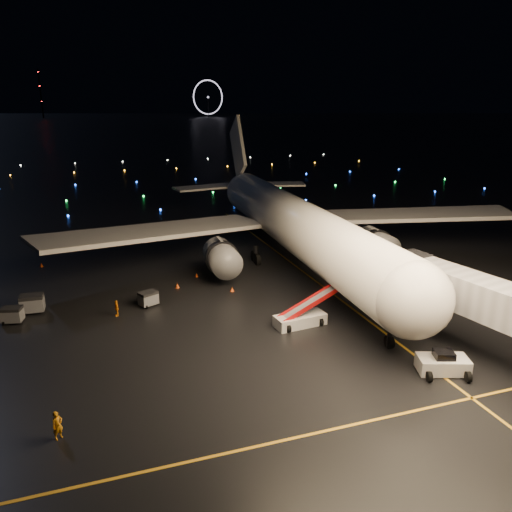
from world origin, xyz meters
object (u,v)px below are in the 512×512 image
object	(u,v)px
pushback_tug	(443,362)
baggage_cart_1	(32,304)
crew_a	(58,425)
baggage_cart_2	(12,315)
baggage_cart_0	(148,299)
crew_c	(117,308)
airliner	(285,191)
belt_loader	(300,308)

from	to	relation	value
pushback_tug	baggage_cart_1	world-z (taller)	baggage_cart_1
crew_a	baggage_cart_2	xyz separation A→B (m)	(-4.73, 19.73, -0.17)
pushback_tug	baggage_cart_0	xyz separation A→B (m)	(-19.84, 20.84, -0.15)
crew_a	crew_c	distance (m)	18.77
airliner	pushback_tug	distance (m)	33.31
crew_a	baggage_cart_0	world-z (taller)	crew_a
pushback_tug	baggage_cart_2	distance (m)	38.66
crew_a	crew_c	size ratio (longest dim) A/B	1.19
airliner	baggage_cart_2	distance (m)	35.33
airliner	baggage_cart_1	bearing A→B (deg)	-159.93
airliner	baggage_cart_2	size ratio (longest dim) A/B	34.66
belt_loader	baggage_cart_2	distance (m)	27.27
baggage_cart_0	baggage_cart_2	xyz separation A→B (m)	(-12.75, -0.03, 0.02)
pushback_tug	baggage_cart_2	xyz separation A→B (m)	(-32.58, 20.81, -0.13)
airliner	crew_a	xyz separation A→B (m)	(-27.65, -31.23, -8.04)
crew_c	baggage_cart_0	bearing A→B (deg)	108.28
crew_c	belt_loader	bearing A→B (deg)	56.28
crew_c	baggage_cart_0	distance (m)	3.63
crew_c	baggage_cart_2	bearing A→B (deg)	-107.26
belt_loader	baggage_cart_1	xyz separation A→B (m)	(-23.98, 11.35, -0.80)
pushback_tug	baggage_cart_1	xyz separation A→B (m)	(-30.96, 22.79, 0.02)
belt_loader	crew_a	bearing A→B (deg)	-159.64
crew_c	baggage_cart_2	size ratio (longest dim) A/B	0.87
airliner	belt_loader	bearing A→B (deg)	-105.14
baggage_cart_0	pushback_tug	bearing A→B (deg)	-71.27
crew_a	baggage_cart_2	size ratio (longest dim) A/B	1.04
airliner	crew_a	bearing A→B (deg)	-128.65
pushback_tug	belt_loader	world-z (taller)	belt_loader
belt_loader	crew_a	world-z (taller)	belt_loader
baggage_cart_1	baggage_cart_2	world-z (taller)	baggage_cart_1
belt_loader	baggage_cart_1	distance (m)	26.54
belt_loader	baggage_cart_1	size ratio (longest dim) A/B	3.26
airliner	baggage_cart_2	xyz separation A→B (m)	(-32.38, -11.50, -8.21)
crew_c	baggage_cart_0	world-z (taller)	crew_c
pushback_tug	belt_loader	distance (m)	13.43
airliner	belt_loader	xyz separation A→B (m)	(-6.79, -20.88, -7.26)
crew_c	baggage_cart_0	xyz separation A→B (m)	(3.26, 1.60, -0.04)
pushback_tug	crew_c	bearing A→B (deg)	159.34
crew_c	pushback_tug	bearing A→B (deg)	42.33
baggage_cart_0	baggage_cart_2	world-z (taller)	baggage_cart_2
baggage_cart_0	crew_a	bearing A→B (deg)	-136.93
crew_c	baggage_cart_2	distance (m)	9.62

